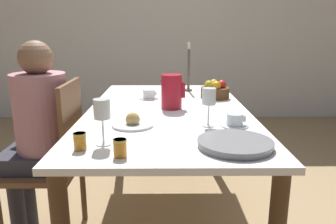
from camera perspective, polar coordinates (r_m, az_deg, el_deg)
ground_plane at (r=2.32m, az=-0.06°, el=-18.37°), size 20.00×20.00×0.00m
wall_back at (r=4.64m, az=-0.30°, el=14.91°), size 10.00×0.06×2.60m
dining_table at (r=2.03m, az=-0.06°, el=-2.27°), size 0.97×1.75×0.77m
chair_person_side at (r=2.05m, az=-19.26°, el=-7.79°), size 0.42×0.42×0.96m
person_seated at (r=2.04m, az=-21.92°, el=-2.18°), size 0.39×0.41×1.19m
red_pitcher at (r=2.01m, az=0.62°, el=3.59°), size 0.15×0.13×0.21m
wine_glass_water at (r=1.64m, az=7.13°, el=2.41°), size 0.07×0.07×0.20m
wine_glass_juice at (r=1.39m, az=-11.41°, el=0.06°), size 0.07×0.07×0.20m
teacup_near_person at (r=1.69m, az=11.56°, el=-1.52°), size 0.14×0.14×0.07m
teacup_across at (r=2.31m, az=-3.34°, el=2.97°), size 0.14×0.14×0.07m
serving_tray at (r=1.40m, az=11.59°, el=-5.41°), size 0.32×0.32×0.03m
bread_plate at (r=1.67m, az=-6.14°, el=-1.84°), size 0.21×0.21×0.07m
jam_jar_amber at (r=1.28m, az=-8.35°, el=-6.08°), size 0.05×0.05×0.07m
jam_jar_red at (r=1.38m, az=-15.09°, el=-4.83°), size 0.05×0.05×0.07m
fruit_bowl at (r=2.35m, az=8.18°, el=3.69°), size 0.20×0.20×0.13m
candlestick_tall at (r=2.59m, az=3.61°, el=6.98°), size 0.06×0.06×0.38m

